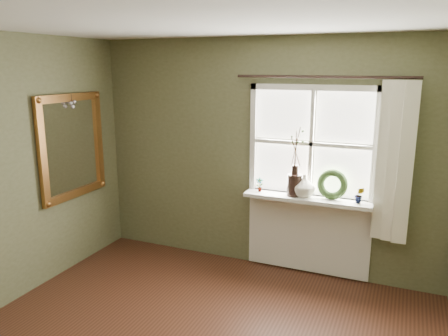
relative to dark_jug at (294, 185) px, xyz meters
name	(u,v)px	position (x,y,z in m)	size (l,w,h in m)	color
ceiling	(149,12)	(-0.41, -2.12, 1.56)	(4.50, 4.50, 0.00)	silver
wall_back	(264,155)	(-0.41, 0.18, 0.26)	(4.00, 0.10, 2.60)	#5C5E3E
window_frame	(312,144)	(0.14, 0.11, 0.44)	(1.36, 0.06, 1.24)	white
window_sill	(307,199)	(0.14, 0.00, -0.14)	(1.36, 0.26, 0.04)	white
window_apron	(307,234)	(0.14, 0.11, -0.58)	(1.36, 0.04, 0.88)	white
dark_jug	(294,185)	(0.00, 0.00, 0.00)	(0.16, 0.16, 0.24)	black
cream_vase	(304,186)	(0.11, 0.00, 0.00)	(0.23, 0.23, 0.24)	silver
wreath	(332,188)	(0.39, 0.04, 0.00)	(0.32, 0.32, 0.08)	#2D451F
potted_plant_left	(260,185)	(-0.39, 0.00, -0.04)	(0.08, 0.06, 0.16)	#2D451F
potted_plant_right	(360,195)	(0.68, 0.00, -0.03)	(0.09, 0.08, 0.17)	#2D451F
curtain	(395,163)	(0.98, 0.01, 0.33)	(0.36, 0.12, 1.59)	white
curtain_rod	(323,77)	(0.24, 0.05, 1.14)	(0.03, 0.03, 1.84)	black
gilt_mirror	(72,146)	(-2.37, -0.70, 0.37)	(0.10, 0.98, 1.17)	white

